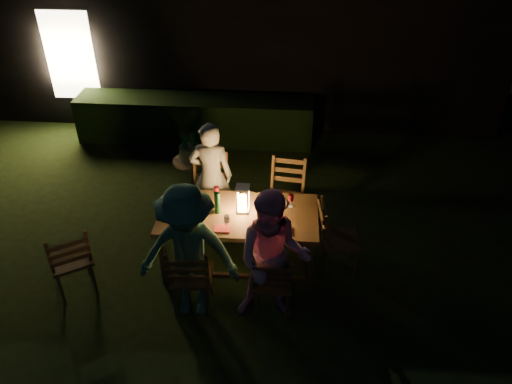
# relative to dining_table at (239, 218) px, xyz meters

# --- Properties ---
(garden_envelope) EXTENTS (40.00, 40.00, 3.20)m
(garden_envelope) POSITION_rel_dining_table_xyz_m (-0.67, 5.71, 0.87)
(garden_envelope) COLOR black
(garden_envelope) RESTS_ON ground
(dining_table) EXTENTS (1.91, 0.96, 0.79)m
(dining_table) POSITION_rel_dining_table_xyz_m (0.00, 0.00, 0.00)
(dining_table) COLOR #54361C
(dining_table) RESTS_ON ground
(chair_near_left) EXTENTS (0.49, 0.52, 1.02)m
(chair_near_left) POSITION_rel_dining_table_xyz_m (-0.44, -0.78, -0.41)
(chair_near_left) COLOR #54361C
(chair_near_left) RESTS_ON ground
(chair_near_right) EXTENTS (0.42, 0.46, 0.95)m
(chair_near_right) POSITION_rel_dining_table_xyz_m (0.46, -0.77, -0.43)
(chair_near_right) COLOR #54361C
(chair_near_right) RESTS_ON ground
(chair_far_left) EXTENTS (0.54, 0.57, 1.07)m
(chair_far_left) POSITION_rel_dining_table_xyz_m (-0.46, 0.77, -0.39)
(chair_far_left) COLOR #54361C
(chair_far_left) RESTS_ON ground
(chair_far_right) EXTENTS (0.53, 0.56, 1.05)m
(chair_far_right) POSITION_rel_dining_table_xyz_m (0.55, 0.78, -0.39)
(chair_far_right) COLOR #54361C
(chair_far_right) RESTS_ON ground
(chair_end) EXTENTS (0.52, 0.49, 1.00)m
(chair_end) POSITION_rel_dining_table_xyz_m (1.23, 0.01, -0.41)
(chair_end) COLOR #54361C
(chair_end) RESTS_ON ground
(chair_spare) EXTENTS (0.65, 0.66, 1.02)m
(chair_spare) POSITION_rel_dining_table_xyz_m (-1.88, -0.64, -0.40)
(chair_spare) COLOR #54361C
(chair_spare) RESTS_ON ground
(person_house_side) EXTENTS (0.57, 0.38, 1.57)m
(person_house_side) POSITION_rel_dining_table_xyz_m (-0.46, 0.82, 0.07)
(person_house_side) COLOR beige
(person_house_side) RESTS_ON ground
(person_opp_right) EXTENTS (0.80, 0.63, 1.64)m
(person_opp_right) POSITION_rel_dining_table_xyz_m (0.46, -0.82, 0.11)
(person_opp_right) COLOR #E69EBA
(person_opp_right) RESTS_ON ground
(person_opp_left) EXTENTS (1.08, 0.63, 1.67)m
(person_opp_left) POSITION_rel_dining_table_xyz_m (-0.44, -0.82, 0.12)
(person_opp_left) COLOR #397253
(person_opp_left) RESTS_ON ground
(lantern) EXTENTS (0.16, 0.16, 0.35)m
(lantern) POSITION_rel_dining_table_xyz_m (0.05, 0.05, 0.24)
(lantern) COLOR white
(lantern) RESTS_ON dining_table
(plate_far_left) EXTENTS (0.25, 0.25, 0.01)m
(plate_far_left) POSITION_rel_dining_table_xyz_m (-0.55, 0.21, 0.09)
(plate_far_left) COLOR white
(plate_far_left) RESTS_ON dining_table
(plate_near_left) EXTENTS (0.25, 0.25, 0.01)m
(plate_near_left) POSITION_rel_dining_table_xyz_m (-0.55, -0.23, 0.09)
(plate_near_left) COLOR white
(plate_near_left) RESTS_ON dining_table
(plate_far_right) EXTENTS (0.25, 0.25, 0.01)m
(plate_far_right) POSITION_rel_dining_table_xyz_m (0.45, 0.22, 0.09)
(plate_far_right) COLOR white
(plate_far_right) RESTS_ON dining_table
(plate_near_right) EXTENTS (0.25, 0.25, 0.01)m
(plate_near_right) POSITION_rel_dining_table_xyz_m (0.45, -0.22, 0.09)
(plate_near_right) COLOR white
(plate_near_right) RESTS_ON dining_table
(wineglass_a) EXTENTS (0.06, 0.06, 0.18)m
(wineglass_a) POSITION_rel_dining_table_xyz_m (-0.30, 0.28, 0.17)
(wineglass_a) COLOR #59070F
(wineglass_a) RESTS_ON dining_table
(wineglass_b) EXTENTS (0.06, 0.06, 0.18)m
(wineglass_b) POSITION_rel_dining_table_xyz_m (-0.72, -0.13, 0.17)
(wineglass_b) COLOR #59070F
(wineglass_b) RESTS_ON dining_table
(wineglass_c) EXTENTS (0.06, 0.06, 0.18)m
(wineglass_c) POSITION_rel_dining_table_xyz_m (0.30, -0.28, 0.17)
(wineglass_c) COLOR #59070F
(wineglass_c) RESTS_ON dining_table
(wineglass_d) EXTENTS (0.06, 0.06, 0.18)m
(wineglass_d) POSITION_rel_dining_table_xyz_m (0.62, 0.19, 0.17)
(wineglass_d) COLOR #59070F
(wineglass_d) RESTS_ON dining_table
(wineglass_e) EXTENTS (0.06, 0.06, 0.18)m
(wineglass_e) POSITION_rel_dining_table_xyz_m (-0.10, -0.30, 0.17)
(wineglass_e) COLOR silver
(wineglass_e) RESTS_ON dining_table
(bottle_table) EXTENTS (0.07, 0.07, 0.28)m
(bottle_table) POSITION_rel_dining_table_xyz_m (-0.25, -0.00, 0.22)
(bottle_table) COLOR #0F471E
(bottle_table) RESTS_ON dining_table
(napkin_left) EXTENTS (0.18, 0.14, 0.01)m
(napkin_left) POSITION_rel_dining_table_xyz_m (-0.15, -0.32, 0.08)
(napkin_left) COLOR red
(napkin_left) RESTS_ON dining_table
(napkin_right) EXTENTS (0.18, 0.14, 0.01)m
(napkin_right) POSITION_rel_dining_table_xyz_m (0.55, -0.29, 0.08)
(napkin_right) COLOR red
(napkin_right) RESTS_ON dining_table
(phone) EXTENTS (0.14, 0.07, 0.01)m
(phone) POSITION_rel_dining_table_xyz_m (-0.62, -0.31, 0.08)
(phone) COLOR black
(phone) RESTS_ON dining_table
(side_table) EXTENTS (0.51, 0.51, 0.68)m
(side_table) POSITION_rel_dining_table_xyz_m (-0.86, 1.39, -0.11)
(side_table) COLOR olive
(side_table) RESTS_ON ground
(ice_bucket) EXTENTS (0.30, 0.30, 0.22)m
(ice_bucket) POSITION_rel_dining_table_xyz_m (-0.86, 1.39, 0.08)
(ice_bucket) COLOR #A5A8AD
(ice_bucket) RESTS_ON side_table
(bottle_bucket_a) EXTENTS (0.07, 0.07, 0.32)m
(bottle_bucket_a) POSITION_rel_dining_table_xyz_m (-0.91, 1.35, 0.13)
(bottle_bucket_a) COLOR #0F471E
(bottle_bucket_a) RESTS_ON side_table
(bottle_bucket_b) EXTENTS (0.07, 0.07, 0.32)m
(bottle_bucket_b) POSITION_rel_dining_table_xyz_m (-0.81, 1.43, 0.13)
(bottle_bucket_b) COLOR #0F471E
(bottle_bucket_b) RESTS_ON side_table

